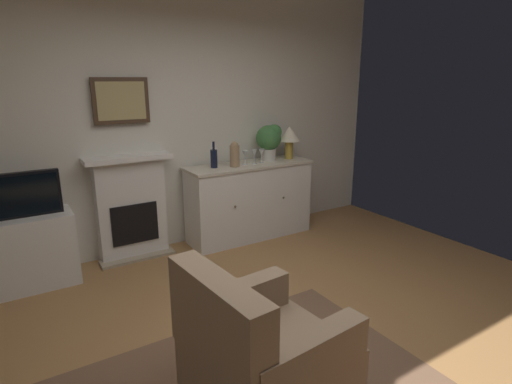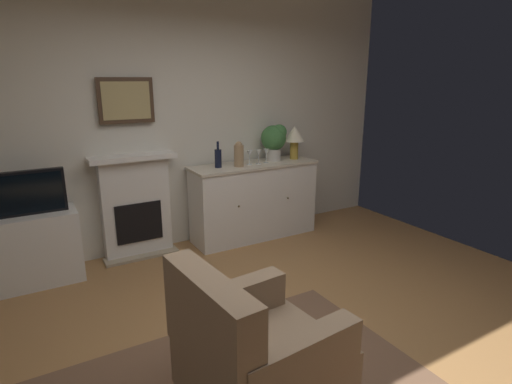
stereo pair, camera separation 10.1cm
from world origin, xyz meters
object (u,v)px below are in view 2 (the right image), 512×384
object	(u,v)px
armchair	(253,353)
fireplace_unit	(136,206)
sideboard_cabinet	(254,201)
table_lamp	(294,136)
tv_set	(28,193)
wine_glass_center	(259,154)
wine_glass_right	(266,153)
framed_picture	(126,101)
wine_glass_left	(249,154)
wine_bottle	(218,158)
vase_decorative	(239,154)
tv_cabinet	(36,248)
potted_plant_small	(274,139)

from	to	relation	value
armchair	fireplace_unit	bearing A→B (deg)	89.64
sideboard_cabinet	table_lamp	distance (m)	0.92
fireplace_unit	tv_set	distance (m)	1.05
fireplace_unit	armchair	size ratio (longest dim) A/B	1.20
table_lamp	armchair	distance (m)	3.14
wine_glass_center	wine_glass_right	distance (m)	0.11
table_lamp	wine_glass_center	size ratio (longest dim) A/B	2.42
framed_picture	armchair	size ratio (longest dim) A/B	0.60
framed_picture	wine_glass_left	distance (m)	1.43
armchair	wine_bottle	bearing A→B (deg)	68.89
framed_picture	vase_decorative	bearing A→B (deg)	-13.66
tv_cabinet	vase_decorative	bearing A→B (deg)	-1.78
tv_cabinet	potted_plant_small	bearing A→B (deg)	0.66
framed_picture	armchair	world-z (taller)	framed_picture
wine_glass_center	wine_bottle	bearing A→B (deg)	172.29
fireplace_unit	framed_picture	world-z (taller)	framed_picture
framed_picture	table_lamp	world-z (taller)	framed_picture
wine_glass_center	tv_set	size ratio (longest dim) A/B	0.27
wine_glass_right	potted_plant_small	size ratio (longest dim) A/B	0.38
framed_picture	table_lamp	distance (m)	1.98
armchair	wine_glass_left	bearing A→B (deg)	61.04
wine_bottle	vase_decorative	xyz separation A→B (m)	(0.22, -0.07, 0.03)
wine_glass_left	potted_plant_small	bearing A→B (deg)	10.48
table_lamp	vase_decorative	bearing A→B (deg)	-176.37
table_lamp	tv_set	distance (m)	2.90
wine_bottle	sideboard_cabinet	bearing A→B (deg)	-2.38
framed_picture	wine_glass_right	xyz separation A→B (m)	(1.49, -0.25, -0.62)
potted_plant_small	wine_bottle	bearing A→B (deg)	-177.97
wine_glass_center	armchair	size ratio (longest dim) A/B	0.18
vase_decorative	table_lamp	bearing A→B (deg)	3.63
wine_glass_left	armchair	bearing A→B (deg)	-118.96
wine_glass_center	framed_picture	bearing A→B (deg)	168.96
fireplace_unit	potted_plant_small	xyz separation A→B (m)	(1.65, -0.13, 0.61)
armchair	tv_set	bearing A→B (deg)	112.29
potted_plant_small	framed_picture	bearing A→B (deg)	173.88
wine_glass_left	potted_plant_small	world-z (taller)	potted_plant_small
wine_bottle	wine_glass_left	distance (m)	0.37
sideboard_cabinet	wine_bottle	size ratio (longest dim) A/B	5.23
fireplace_unit	table_lamp	bearing A→B (deg)	-5.30
wine_bottle	vase_decorative	bearing A→B (deg)	-17.08
fireplace_unit	wine_glass_right	distance (m)	1.58
framed_picture	sideboard_cabinet	size ratio (longest dim) A/B	0.36
wine_bottle	tv_cabinet	size ratio (longest dim) A/B	0.39
wine_glass_center	tv_cabinet	distance (m)	2.45
wine_bottle	potted_plant_small	world-z (taller)	potted_plant_small
framed_picture	wine_bottle	bearing A→B (deg)	-12.80
potted_plant_small	armchair	distance (m)	3.02
sideboard_cabinet	vase_decorative	world-z (taller)	vase_decorative
wine_glass_left	armchair	world-z (taller)	wine_glass_left
wine_bottle	armchair	world-z (taller)	wine_bottle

